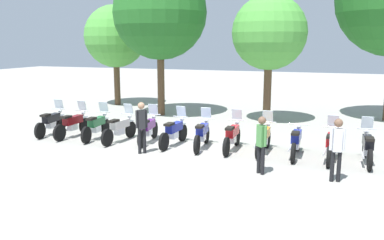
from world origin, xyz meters
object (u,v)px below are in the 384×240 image
at_px(motorcycle_0, 51,122).
at_px(motorcycle_1, 73,124).
at_px(motorcycle_5, 174,132).
at_px(motorcycle_7, 232,136).
at_px(motorcycle_3, 120,128).
at_px(person_0, 142,124).
at_px(tree_2, 269,33).
at_px(tree_0, 115,37).
at_px(motorcycle_9, 296,141).
at_px(tree_1, 160,13).
at_px(motorcycle_10, 331,144).
at_px(motorcycle_11, 367,147).
at_px(motorcycle_6, 202,134).
at_px(motorcycle_4, 148,129).
at_px(motorcycle_8, 264,138).
at_px(motorcycle_2, 97,126).
at_px(person_1, 261,141).
at_px(person_2, 337,145).

xyz_separation_m(motorcycle_0, motorcycle_1, (1.08, -0.06, 0.00)).
distance_m(motorcycle_5, motorcycle_7, 2.15).
xyz_separation_m(motorcycle_0, motorcycle_3, (3.23, -0.14, 0.00)).
bearing_deg(person_0, tree_2, -63.90).
bearing_deg(motorcycle_1, tree_0, 20.46).
distance_m(motorcycle_9, tree_1, 10.36).
height_order(motorcycle_1, motorcycle_10, same).
relative_size(motorcycle_5, motorcycle_11, 1.00).
distance_m(motorcycle_6, motorcycle_9, 3.23).
relative_size(motorcycle_4, tree_2, 0.37).
bearing_deg(motorcycle_4, motorcycle_7, -98.76).
bearing_deg(motorcycle_3, motorcycle_1, 92.24).
xyz_separation_m(motorcycle_4, person_0, (0.48, -1.48, 0.51)).
height_order(motorcycle_8, tree_0, tree_0).
relative_size(motorcycle_2, person_1, 1.32).
xyz_separation_m(motorcycle_4, tree_0, (-5.86, 7.91, 3.51)).
height_order(motorcycle_10, person_2, person_2).
bearing_deg(motorcycle_5, motorcycle_3, 97.02).
xyz_separation_m(motorcycle_9, tree_1, (-7.33, 5.68, 4.62)).
relative_size(motorcycle_3, person_2, 1.27).
xyz_separation_m(motorcycle_7, motorcycle_10, (3.23, -0.15, 0.00)).
relative_size(person_1, tree_1, 0.22).
bearing_deg(tree_0, person_2, -39.20).
relative_size(motorcycle_2, person_0, 1.26).
bearing_deg(person_2, motorcycle_0, -111.80).
xyz_separation_m(motorcycle_2, motorcycle_6, (4.30, 0.02, 0.00)).
bearing_deg(motorcycle_7, motorcycle_6, 92.54).
bearing_deg(motorcycle_5, motorcycle_9, -86.34).
xyz_separation_m(person_0, person_2, (6.15, -0.79, -0.02)).
bearing_deg(motorcycle_1, motorcycle_9, -87.38).
xyz_separation_m(motorcycle_8, person_1, (0.31, -2.27, 0.45)).
distance_m(person_1, tree_1, 11.05).
distance_m(motorcycle_9, motorcycle_11, 2.15).
height_order(motorcycle_10, person_0, person_0).
bearing_deg(motorcycle_11, tree_1, 57.11).
bearing_deg(motorcycle_0, motorcycle_10, -97.34).
distance_m(motorcycle_9, motorcycle_10, 1.08).
relative_size(motorcycle_5, motorcycle_8, 1.00).
xyz_separation_m(motorcycle_5, tree_0, (-6.95, 8.02, 3.51)).
relative_size(motorcycle_6, tree_2, 0.38).
height_order(motorcycle_2, tree_2, tree_2).
xyz_separation_m(motorcycle_10, tree_0, (-12.32, 8.12, 3.51)).
distance_m(motorcycle_1, motorcycle_9, 8.60).
distance_m(motorcycle_6, motorcycle_7, 1.08).
height_order(motorcycle_0, motorcycle_8, same).
distance_m(motorcycle_6, tree_1, 8.38).
relative_size(motorcycle_6, tree_1, 0.29).
distance_m(motorcycle_2, person_0, 2.99).
distance_m(person_1, tree_2, 8.52).
distance_m(motorcycle_11, person_0, 7.20).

